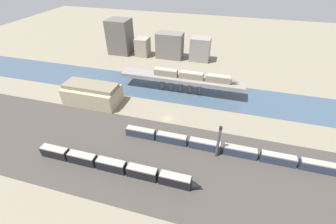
% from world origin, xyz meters
% --- Properties ---
extents(ground_plane, '(400.00, 400.00, 0.00)m').
position_xyz_m(ground_plane, '(0.00, 0.00, 0.00)').
color(ground_plane, gray).
extents(railbed_yard, '(280.00, 42.00, 0.01)m').
position_xyz_m(railbed_yard, '(0.00, -24.00, 0.00)').
color(railbed_yard, '#423D38').
rests_on(railbed_yard, ground).
extents(river_water, '(320.00, 25.25, 0.01)m').
position_xyz_m(river_water, '(0.00, 25.52, 0.00)').
color(river_water, '#3D5166').
rests_on(river_water, ground).
extents(bridge, '(64.28, 7.97, 7.95)m').
position_xyz_m(bridge, '(0.00, 25.52, 6.48)').
color(bridge, gray).
rests_on(bridge, ground).
extents(train_on_bridge, '(43.27, 3.15, 3.52)m').
position_xyz_m(train_on_bridge, '(7.00, 25.52, 9.67)').
color(train_on_bridge, gray).
rests_on(train_on_bridge, bridge).
extents(train_yard_near, '(58.69, 3.02, 4.08)m').
position_xyz_m(train_yard_near, '(-9.48, -32.50, 2.01)').
color(train_yard_near, black).
rests_on(train_yard_near, ground).
extents(train_yard_mid, '(80.39, 2.77, 3.73)m').
position_xyz_m(train_yard_mid, '(26.31, -13.96, 1.83)').
color(train_yard_mid, '#2D384C').
rests_on(train_yard_mid, ground).
extents(warehouse_building, '(26.14, 13.32, 10.04)m').
position_xyz_m(warehouse_building, '(-38.77, 3.26, 4.77)').
color(warehouse_building, tan).
rests_on(warehouse_building, ground).
extents(signal_tower, '(1.00, 0.95, 13.82)m').
position_xyz_m(signal_tower, '(23.11, -16.55, 6.78)').
color(signal_tower, '#4C4C51').
rests_on(signal_tower, ground).
extents(city_block_far_left, '(15.19, 13.75, 23.14)m').
position_xyz_m(city_block_far_left, '(-53.86, 67.53, 11.57)').
color(city_block_far_left, '#605B56').
rests_on(city_block_far_left, ground).
extents(city_block_left, '(8.71, 9.73, 12.21)m').
position_xyz_m(city_block_left, '(-36.92, 66.75, 6.11)').
color(city_block_left, gray).
rests_on(city_block_left, ground).
extents(city_block_center, '(17.63, 10.29, 16.80)m').
position_xyz_m(city_block_center, '(-17.69, 68.23, 8.40)').
color(city_block_center, slate).
rests_on(city_block_center, ground).
extents(city_block_right, '(12.84, 9.25, 15.23)m').
position_xyz_m(city_block_right, '(3.06, 68.80, 7.62)').
color(city_block_right, gray).
rests_on(city_block_right, ground).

